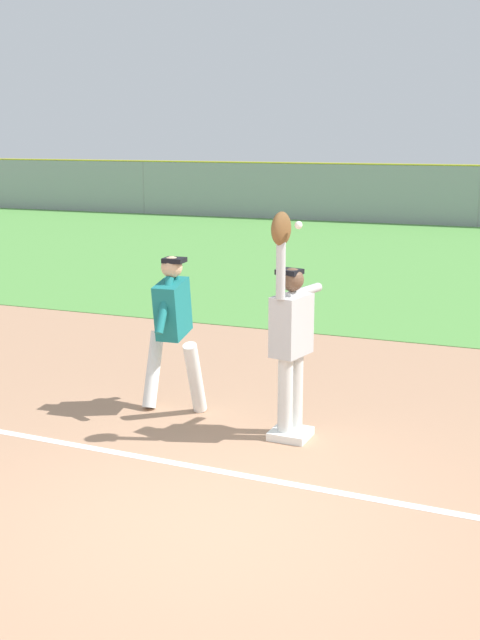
{
  "coord_description": "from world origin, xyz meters",
  "views": [
    {
      "loc": [
        2.37,
        -5.32,
        2.98
      ],
      "look_at": [
        -0.67,
        2.4,
        1.05
      ],
      "focal_mm": 44.94,
      "sensor_mm": 36.0,
      "label": 1
    }
  ],
  "objects_px": {
    "runner": "(173,323)",
    "parked_car_silver": "(366,196)",
    "fielder": "(290,329)",
    "parked_car_blue": "(222,192)",
    "baseball": "(298,225)",
    "first_base": "(291,434)"
  },
  "relations": [
    {
      "from": "parked_car_blue",
      "to": "parked_car_silver",
      "type": "height_order",
      "value": "same"
    },
    {
      "from": "fielder",
      "to": "parked_car_silver",
      "type": "bearing_deg",
      "value": -66.12
    },
    {
      "from": "fielder",
      "to": "runner",
      "type": "relative_size",
      "value": 1.33
    },
    {
      "from": "first_base",
      "to": "parked_car_silver",
      "type": "distance_m",
      "value": 23.72
    },
    {
      "from": "parked_car_blue",
      "to": "baseball",
      "type": "bearing_deg",
      "value": -66.97
    },
    {
      "from": "baseball",
      "to": "parked_car_blue",
      "type": "relative_size",
      "value": 0.02
    },
    {
      "from": "fielder",
      "to": "baseball",
      "type": "bearing_deg",
      "value": 135.44
    },
    {
      "from": "runner",
      "to": "parked_car_blue",
      "type": "distance_m",
      "value": 24.74
    },
    {
      "from": "baseball",
      "to": "parked_car_blue",
      "type": "distance_m",
      "value": 25.82
    },
    {
      "from": "baseball",
      "to": "parked_car_silver",
      "type": "xyz_separation_m",
      "value": [
        -4.61,
        23.45,
        -1.49
      ]
    },
    {
      "from": "parked_car_silver",
      "to": "runner",
      "type": "bearing_deg",
      "value": -84.33
    },
    {
      "from": "first_base",
      "to": "parked_car_blue",
      "type": "xyz_separation_m",
      "value": [
        -10.53,
        23.31,
        0.63
      ]
    },
    {
      "from": "first_base",
      "to": "runner",
      "type": "relative_size",
      "value": 0.22
    },
    {
      "from": "first_base",
      "to": "baseball",
      "type": "relative_size",
      "value": 5.14
    },
    {
      "from": "fielder",
      "to": "parked_car_blue",
      "type": "distance_m",
      "value": 25.54
    },
    {
      "from": "parked_car_blue",
      "to": "fielder",
      "type": "bearing_deg",
      "value": -67.04
    },
    {
      "from": "baseball",
      "to": "runner",
      "type": "bearing_deg",
      "value": 162.87
    },
    {
      "from": "baseball",
      "to": "first_base",
      "type": "bearing_deg",
      "value": 120.56
    },
    {
      "from": "runner",
      "to": "parked_car_blue",
      "type": "height_order",
      "value": "runner"
    },
    {
      "from": "runner",
      "to": "parked_car_silver",
      "type": "xyz_separation_m",
      "value": [
        -3.06,
        22.97,
        -0.32
      ]
    },
    {
      "from": "first_base",
      "to": "baseball",
      "type": "height_order",
      "value": "baseball"
    },
    {
      "from": "runner",
      "to": "parked_car_silver",
      "type": "bearing_deg",
      "value": 94.03
    }
  ]
}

